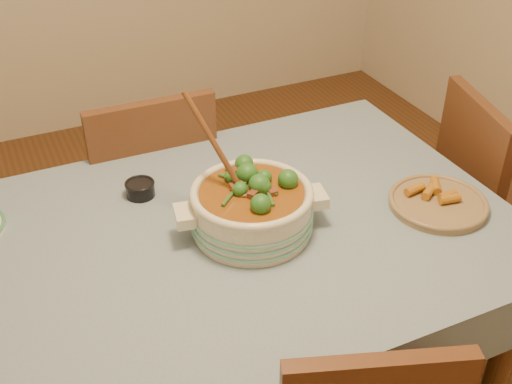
% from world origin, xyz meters
% --- Properties ---
extents(dining_table, '(1.68, 1.08, 0.76)m').
position_xyz_m(dining_table, '(0.00, 0.00, 0.66)').
color(dining_table, brown).
rests_on(dining_table, floor).
extents(stew_casserole, '(0.42, 0.37, 0.39)m').
position_xyz_m(stew_casserole, '(0.11, -0.02, 0.84)').
color(stew_casserole, beige).
rests_on(stew_casserole, dining_table).
extents(condiment_bowl, '(0.11, 0.11, 0.05)m').
position_xyz_m(condiment_bowl, '(-0.12, 0.27, 0.78)').
color(condiment_bowl, black).
rests_on(condiment_bowl, dining_table).
extents(fried_plate, '(0.34, 0.34, 0.05)m').
position_xyz_m(fried_plate, '(0.64, -0.15, 0.77)').
color(fried_plate, '#957652').
rests_on(fried_plate, dining_table).
extents(chair_far, '(0.44, 0.44, 0.93)m').
position_xyz_m(chair_far, '(0.00, 0.63, 0.52)').
color(chair_far, brown).
rests_on(chair_far, floor).
extents(chair_right, '(0.52, 0.52, 0.92)m').
position_xyz_m(chair_right, '(1.08, 0.06, 0.52)').
color(chair_right, brown).
rests_on(chair_right, floor).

